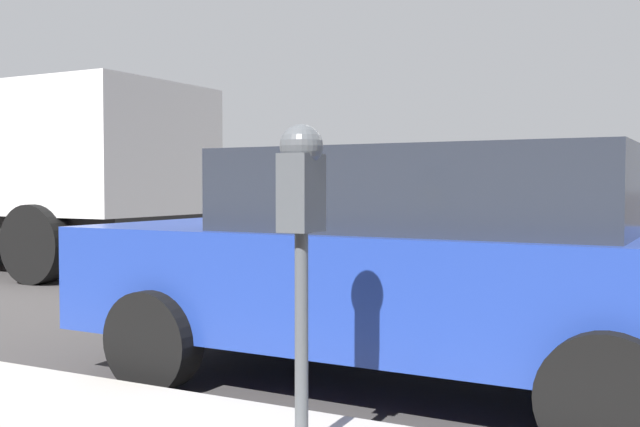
# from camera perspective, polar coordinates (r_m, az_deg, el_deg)

# --- Properties ---
(ground_plane) EXTENTS (220.00, 220.00, 0.00)m
(ground_plane) POSITION_cam_1_polar(r_m,az_deg,el_deg) (5.89, 13.71, -10.59)
(ground_plane) COLOR #3D3A3A
(parking_meter) EXTENTS (0.21, 0.19, 1.44)m
(parking_meter) POSITION_cam_1_polar(r_m,az_deg,el_deg) (3.25, -1.42, 0.80)
(parking_meter) COLOR #4C5156
(parking_meter) RESTS_ON sidewalk
(car_blue) EXTENTS (2.21, 4.38, 1.52)m
(car_blue) POSITION_cam_1_polar(r_m,az_deg,el_deg) (4.90, 7.42, -3.61)
(car_blue) COLOR navy
(car_blue) RESTS_ON ground_plane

